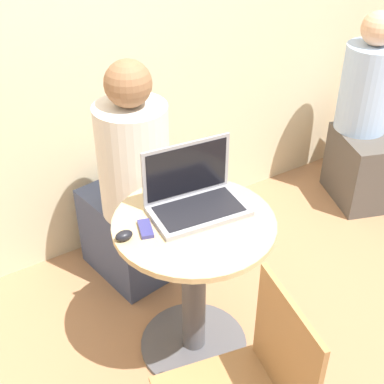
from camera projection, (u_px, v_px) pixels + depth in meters
ground_plane at (194, 345)px, 2.48m from camera, size 12.00×12.00×0.00m
back_wall at (82, 10)px, 2.41m from camera, size 7.00×0.05×2.60m
round_table at (194, 274)px, 2.22m from camera, size 0.64×0.64×0.72m
laptop at (194, 196)px, 2.11m from camera, size 0.40×0.27×0.26m
cell_phone at (146, 229)px, 2.02m from camera, size 0.08×0.12×0.02m
computer_mouse at (124, 236)px, 1.97m from camera, size 0.07×0.05×0.04m
person_seated at (130, 196)px, 2.59m from camera, size 0.38×0.53×1.21m
person_background at (364, 126)px, 3.23m from camera, size 0.43×0.51×1.16m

